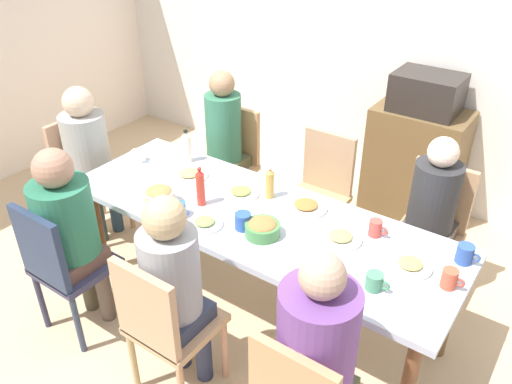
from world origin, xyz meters
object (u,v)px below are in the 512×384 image
at_px(chair_3, 62,264).
at_px(plate_5, 205,223).
at_px(person_5, 173,281).
at_px(bowl_0, 262,228).
at_px(plate_2, 241,193).
at_px(cup_1, 138,156).
at_px(chair_5, 164,323).
at_px(plate_1, 189,175).
at_px(cup_4, 450,279).
at_px(person_3, 68,225).
at_px(bottle_0, 187,147).
at_px(bottle_1, 270,183).
at_px(chair_1, 320,188).
at_px(cup_0, 179,210).
at_px(chair_6, 84,170).
at_px(plate_3, 306,206).
at_px(bowl_1, 159,197).
at_px(dining_table, 256,225).
at_px(person_4, 317,352).
at_px(bottle_2, 200,187).
at_px(plate_4, 340,238).
at_px(cup_3, 323,275).
at_px(person_0, 223,138).
at_px(side_cabinet, 414,164).
at_px(person_6, 88,149).
at_px(cup_5, 465,254).
at_px(microwave, 427,93).
at_px(plate_0, 410,265).
at_px(cup_6, 243,221).
at_px(chair_2, 431,226).
at_px(cup_7, 376,228).
at_px(person_2, 431,210).
at_px(cup_2, 375,282).

distance_m(chair_3, plate_5, 0.85).
height_order(person_5, bowl_0, person_5).
distance_m(plate_2, cup_1, 0.83).
xyz_separation_m(chair_5, plate_1, (-0.61, 0.90, 0.23)).
bearing_deg(plate_5, cup_4, 12.16).
relative_size(person_3, bottle_0, 5.18).
bearing_deg(plate_5, bottle_1, 74.15).
height_order(plate_1, plate_2, same).
bearing_deg(cup_1, chair_1, 34.93).
relative_size(cup_0, bottle_0, 0.50).
height_order(chair_3, chair_6, same).
bearing_deg(plate_3, cup_4, -12.68).
height_order(bowl_0, bowl_1, bowl_1).
xyz_separation_m(dining_table, person_4, (0.79, -0.70, 0.09)).
distance_m(person_3, bottle_2, 0.77).
bearing_deg(chair_6, plate_4, 1.61).
distance_m(plate_2, cup_3, 0.89).
distance_m(person_4, bottle_0, 1.82).
relative_size(person_0, bottle_2, 5.01).
distance_m(chair_5, bottle_2, 0.83).
bearing_deg(side_cabinet, person_6, -138.63).
relative_size(bowl_0, cup_5, 1.59).
bearing_deg(person_0, plate_1, -72.37).
bearing_deg(microwave, chair_5, -98.85).
bearing_deg(plate_1, plate_0, -2.20).
bearing_deg(bowl_1, cup_6, 9.92).
distance_m(cup_5, microwave, 1.58).
relative_size(person_3, plate_4, 5.21).
bearing_deg(chair_3, chair_2, 44.80).
height_order(chair_3, cup_7, chair_3).
relative_size(cup_7, bottle_0, 0.46).
distance_m(person_4, bottle_2, 1.27).
xyz_separation_m(person_3, plate_5, (0.62, 0.44, 0.01)).
height_order(person_0, plate_0, person_0).
height_order(plate_1, bowl_1, bowl_1).
xyz_separation_m(person_2, cup_2, (0.02, -0.89, 0.09)).
relative_size(person_3, cup_7, 11.26).
distance_m(chair_1, cup_2, 1.30).
bearing_deg(chair_5, dining_table, 90.00).
xyz_separation_m(chair_5, bowl_1, (-0.52, 0.54, 0.27)).
distance_m(chair_2, cup_0, 1.57).
relative_size(person_6, bowl_1, 6.16).
distance_m(chair_2, plate_3, 0.85).
bearing_deg(side_cabinet, bottle_0, -129.53).
bearing_deg(dining_table, chair_3, -135.20).
height_order(person_2, microwave, microwave).
bearing_deg(person_3, bowl_0, 30.54).
distance_m(bottle_0, microwave, 1.79).
xyz_separation_m(bottle_2, side_cabinet, (0.70, 1.73, -0.39)).
relative_size(person_3, person_4, 0.97).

